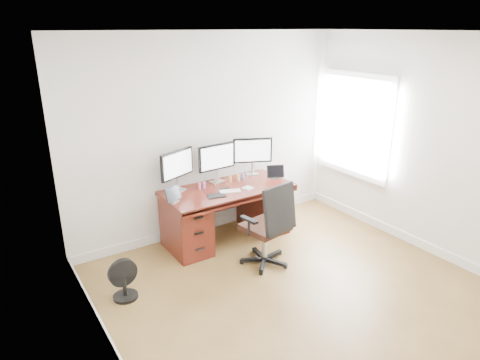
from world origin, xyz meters
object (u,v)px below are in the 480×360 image
floor_fan (124,280)px  keyboard (230,191)px  desk (227,211)px  monitor_center (217,158)px  office_chair (268,238)px

floor_fan → keyboard: bearing=10.0°
keyboard → desk: bearing=94.7°
keyboard → monitor_center: bearing=103.1°
floor_fan → keyboard: (1.58, 0.41, 0.54)m
desk → office_chair: 0.85m
floor_fan → keyboard: keyboard is taller
monitor_center → office_chair: bearing=-90.0°
desk → keyboard: size_ratio=6.41×
desk → monitor_center: bearing=90.0°
office_chair → floor_fan: 1.71m
floor_fan → desk: bearing=15.2°
monitor_center → keyboard: 0.53m
desk → keyboard: keyboard is taller
monitor_center → floor_fan: bearing=-156.7°
office_chair → desk: bearing=84.5°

